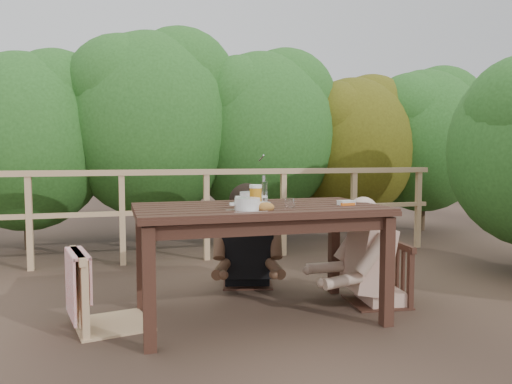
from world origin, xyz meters
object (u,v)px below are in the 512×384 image
object	(u,v)px
bread_roll	(266,207)
butter_tub	(346,204)
soup_near	(247,205)
beer_glass	(256,197)
chair_right	(377,247)
table	(258,263)
bottle	(264,191)
soup_far	(251,198)
woman	(247,207)
chair_far	(248,236)
chair_left	(111,253)
tumbler	(290,204)
diner_right	(381,216)

from	to	relation	value
bread_roll	butter_tub	distance (m)	0.66
soup_near	beer_glass	bearing A→B (deg)	58.03
chair_right	beer_glass	size ratio (longest dim) A/B	5.31
soup_near	butter_tub	world-z (taller)	soup_near
table	bread_roll	size ratio (longest dim) A/B	15.03
table	bottle	world-z (taller)	bottle
chair_right	soup_far	world-z (taller)	chair_right
chair_right	woman	size ratio (longest dim) A/B	0.64
chair_far	beer_glass	size ratio (longest dim) A/B	5.17
table	chair_left	distance (m)	1.02
soup_far	chair_right	bearing A→B (deg)	-9.14
bread_roll	beer_glass	world-z (taller)	beer_glass
bread_roll	tumbler	world-z (taller)	tumbler
chair_right	butter_tub	xyz separation A→B (m)	(-0.38, -0.20, 0.37)
chair_right	bread_roll	xyz separation A→B (m)	(-1.02, -0.34, 0.38)
table	chair_far	distance (m)	0.89
woman	tumbler	xyz separation A→B (m)	(0.00, -1.10, 0.13)
woman	bottle	xyz separation A→B (m)	(-0.08, -0.79, 0.20)
woman	soup_far	world-z (taller)	woman
chair_left	soup_far	bearing A→B (deg)	-95.74
beer_glass	soup_near	bearing A→B (deg)	-121.97
woman	bread_roll	size ratio (longest dim) A/B	12.31
woman	diner_right	size ratio (longest dim) A/B	1.01
diner_right	bread_roll	distance (m)	1.12
chair_left	butter_tub	size ratio (longest dim) A/B	8.83
chair_far	beer_glass	distance (m)	1.07
bread_roll	tumbler	xyz separation A→B (m)	(0.20, 0.08, 0.01)
diner_right	bread_roll	bearing A→B (deg)	114.74
chair_left	diner_right	world-z (taller)	diner_right
woman	butter_tub	world-z (taller)	woman
chair_left	butter_tub	world-z (taller)	chair_left
beer_glass	bottle	size ratio (longest dim) A/B	0.76
soup_far	tumbler	xyz separation A→B (m)	(0.15, -0.42, -0.01)
beer_glass	bread_roll	bearing A→B (deg)	-87.93
diner_right	chair_right	bearing A→B (deg)	96.70
bread_roll	tumbler	bearing A→B (deg)	22.66
soup_near	tumbler	xyz separation A→B (m)	(0.31, 0.04, -0.01)
chair_right	soup_near	bearing A→B (deg)	-68.49
chair_left	chair_right	bearing A→B (deg)	-103.00
beer_glass	butter_tub	xyz separation A→B (m)	(0.65, -0.07, -0.06)
chair_right	bread_roll	size ratio (longest dim) A/B	7.89
tumbler	woman	bearing A→B (deg)	90.07
bread_roll	soup_far	bearing A→B (deg)	85.08
beer_glass	butter_tub	size ratio (longest dim) A/B	1.49
chair_far	chair_right	world-z (taller)	chair_right
chair_right	woman	distance (m)	1.21
woman	beer_glass	size ratio (longest dim) A/B	8.28
chair_right	bottle	size ratio (longest dim) A/B	4.02
tumbler	butter_tub	world-z (taller)	tumbler
chair_right	chair_left	bearing A→B (deg)	-84.97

